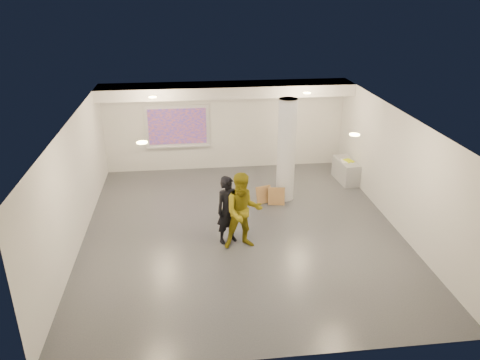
{
  "coord_description": "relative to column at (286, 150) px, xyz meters",
  "views": [
    {
      "loc": [
        -1.31,
        -10.56,
        5.95
      ],
      "look_at": [
        0.0,
        0.4,
        1.25
      ],
      "focal_mm": 35.0,
      "sensor_mm": 36.0,
      "label": 1
    }
  ],
  "objects": [
    {
      "name": "downlight_ne",
      "position": [
        0.7,
        0.7,
        1.48
      ],
      "size": [
        0.22,
        0.22,
        0.02
      ],
      "primitive_type": "cylinder",
      "color": "#F0DC79",
      "rests_on": "ceiling"
    },
    {
      "name": "man",
      "position": [
        -1.57,
        -2.59,
        -0.55
      ],
      "size": [
        0.97,
        0.78,
        1.91
      ],
      "primitive_type": "imported",
      "rotation": [
        0.0,
        0.0,
        0.07
      ],
      "color": "olive",
      "rests_on": "floor"
    },
    {
      "name": "postit_pad",
      "position": [
        2.25,
        0.99,
        -0.79
      ],
      "size": [
        0.32,
        0.38,
        0.03
      ],
      "primitive_type": "cube",
      "rotation": [
        0.0,
        0.0,
        0.32
      ],
      "color": "#CCE608",
      "rests_on": "credenza"
    },
    {
      "name": "cardboard_back",
      "position": [
        -0.33,
        -0.4,
        -1.24
      ],
      "size": [
        0.49,
        0.23,
        0.51
      ],
      "primitive_type": "cube",
      "rotation": [
        -0.24,
        0.0,
        -0.15
      ],
      "color": "olive",
      "rests_on": "floor"
    },
    {
      "name": "credenza",
      "position": [
        2.22,
        1.05,
        -1.15
      ],
      "size": [
        0.58,
        1.23,
        0.7
      ],
      "primitive_type": "cube",
      "rotation": [
        0.0,
        0.0,
        0.07
      ],
      "color": "#95989A",
      "rests_on": "floor"
    },
    {
      "name": "column",
      "position": [
        0.0,
        0.0,
        0.0
      ],
      "size": [
        0.52,
        0.52,
        3.0
      ],
      "primitive_type": "cylinder",
      "color": "silver",
      "rests_on": "floor"
    },
    {
      "name": "floor",
      "position": [
        -1.5,
        -1.8,
        -1.5
      ],
      "size": [
        8.0,
        9.0,
        0.01
      ],
      "primitive_type": "cube",
      "color": "#3B3D43",
      "rests_on": "ground"
    },
    {
      "name": "wall_right",
      "position": [
        2.5,
        -1.8,
        0.0
      ],
      "size": [
        0.01,
        9.0,
        3.0
      ],
      "primitive_type": "cube",
      "color": "silver",
      "rests_on": "floor"
    },
    {
      "name": "woman",
      "position": [
        -1.89,
        -2.29,
        -0.64
      ],
      "size": [
        0.74,
        0.63,
        1.72
      ],
      "primitive_type": "imported",
      "rotation": [
        0.0,
        0.0,
        0.42
      ],
      "color": "black",
      "rests_on": "floor"
    },
    {
      "name": "wall_back",
      "position": [
        -1.5,
        2.7,
        0.0
      ],
      "size": [
        8.0,
        0.01,
        3.0
      ],
      "primitive_type": "cube",
      "color": "silver",
      "rests_on": "floor"
    },
    {
      "name": "downlight_nw",
      "position": [
        -3.7,
        0.7,
        1.48
      ],
      "size": [
        0.22,
        0.22,
        0.02
      ],
      "primitive_type": "cylinder",
      "color": "#F0DC79",
      "rests_on": "ceiling"
    },
    {
      "name": "ceiling",
      "position": [
        -1.5,
        -1.8,
        1.5
      ],
      "size": [
        8.0,
        9.0,
        0.01
      ],
      "primitive_type": "cube",
      "color": "silver",
      "rests_on": "floor"
    },
    {
      "name": "wall_left",
      "position": [
        -5.5,
        -1.8,
        0.0
      ],
      "size": [
        0.01,
        9.0,
        3.0
      ],
      "primitive_type": "cube",
      "color": "silver",
      "rests_on": "floor"
    },
    {
      "name": "papers_stack",
      "position": [
        2.17,
        1.0,
        -0.79
      ],
      "size": [
        0.32,
        0.39,
        0.02
      ],
      "primitive_type": "cube",
      "rotation": [
        0.0,
        0.0,
        -0.11
      ],
      "color": "white",
      "rests_on": "credenza"
    },
    {
      "name": "cardboard_front",
      "position": [
        -0.66,
        -0.23,
        -1.25
      ],
      "size": [
        0.5,
        0.32,
        0.5
      ],
      "primitive_type": "cube",
      "rotation": [
        -0.29,
        0.0,
        0.31
      ],
      "color": "olive",
      "rests_on": "floor"
    },
    {
      "name": "soffit_band",
      "position": [
        -1.5,
        2.15,
        1.32
      ],
      "size": [
        8.0,
        1.1,
        0.36
      ],
      "primitive_type": "cube",
      "color": "silver",
      "rests_on": "ceiling"
    },
    {
      "name": "projection_screen",
      "position": [
        -3.1,
        2.65,
        0.03
      ],
      "size": [
        2.1,
        0.13,
        1.42
      ],
      "color": "silver",
      "rests_on": "wall_back"
    },
    {
      "name": "downlight_se",
      "position": [
        0.7,
        -3.3,
        1.48
      ],
      "size": [
        0.22,
        0.22,
        0.02
      ],
      "primitive_type": "cylinder",
      "color": "#F0DC79",
      "rests_on": "ceiling"
    },
    {
      "name": "wall_front",
      "position": [
        -1.5,
        -6.3,
        0.0
      ],
      "size": [
        8.0,
        0.01,
        3.0
      ],
      "primitive_type": "cube",
      "color": "silver",
      "rests_on": "floor"
    },
    {
      "name": "downlight_sw",
      "position": [
        -3.7,
        -3.3,
        1.48
      ],
      "size": [
        0.22,
        0.22,
        0.02
      ],
      "primitive_type": "cylinder",
      "color": "#F0DC79",
      "rests_on": "ceiling"
    }
  ]
}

